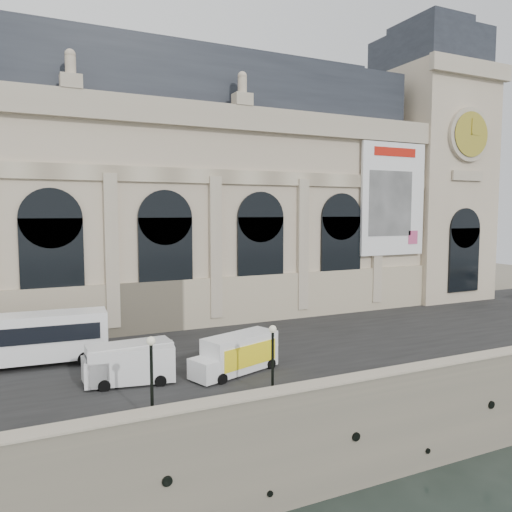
{
  "coord_description": "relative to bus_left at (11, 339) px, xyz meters",
  "views": [
    {
      "loc": [
        -16.42,
        -24.37,
        17.56
      ],
      "look_at": [
        5.55,
        22.0,
        12.98
      ],
      "focal_mm": 35.0,
      "sensor_mm": 36.0,
      "label": 1
    }
  ],
  "objects": [
    {
      "name": "museum",
      "position": [
        11.32,
        15.11,
        11.5
      ],
      "size": [
        69.0,
        18.7,
        29.1
      ],
      "color": "beige",
      "rests_on": "quay"
    },
    {
      "name": "lamp_right",
      "position": [
        14.71,
        -13.33,
        0.06
      ],
      "size": [
        0.47,
        0.47,
        4.59
      ],
      "color": "black",
      "rests_on": "quay"
    },
    {
      "name": "quay",
      "position": [
        17.3,
        19.25,
        -5.22
      ],
      "size": [
        160.0,
        70.0,
        6.0
      ],
      "primitive_type": "cube",
      "color": "gray",
      "rests_on": "ground"
    },
    {
      "name": "box_truck",
      "position": [
        14.52,
        -8.02,
        -0.84
      ],
      "size": [
        7.15,
        4.28,
        2.75
      ],
      "color": "white",
      "rests_on": "quay"
    },
    {
      "name": "van_b",
      "position": [
        6.98,
        -6.99,
        -0.91
      ],
      "size": [
        6.07,
        3.17,
        2.57
      ],
      "color": "white",
      "rests_on": "quay"
    },
    {
      "name": "van_c",
      "position": [
        6.97,
        -6.3,
        -0.89
      ],
      "size": [
        5.92,
        2.6,
        2.6
      ],
      "color": "silver",
      "rests_on": "quay"
    },
    {
      "name": "lamp_left",
      "position": [
        7.1,
        -13.63,
        0.16
      ],
      "size": [
        0.49,
        0.49,
        4.79
      ],
      "color": "black",
      "rests_on": "quay"
    },
    {
      "name": "clock_pavilion",
      "position": [
        51.3,
        12.18,
        15.2
      ],
      "size": [
        13.0,
        14.72,
        36.7
      ],
      "color": "beige",
      "rests_on": "quay"
    },
    {
      "name": "ground",
      "position": [
        17.3,
        -15.75,
        -8.22
      ],
      "size": [
        260.0,
        260.0,
        0.0
      ],
      "primitive_type": "plane",
      "color": "black",
      "rests_on": "ground"
    },
    {
      "name": "parapet",
      "position": [
        17.3,
        -15.15,
        -1.6
      ],
      "size": [
        160.0,
        1.4,
        1.21
      ],
      "color": "gray",
      "rests_on": "quay"
    },
    {
      "name": "street",
      "position": [
        17.3,
        -1.75,
        -2.19
      ],
      "size": [
        160.0,
        24.0,
        0.06
      ],
      "primitive_type": "cube",
      "color": "#2D2D2D",
      "rests_on": "quay"
    },
    {
      "name": "bus_left",
      "position": [
        0.0,
        0.0,
        0.0
      ],
      "size": [
        13.61,
        3.87,
        3.97
      ],
      "color": "white",
      "rests_on": "quay"
    }
  ]
}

